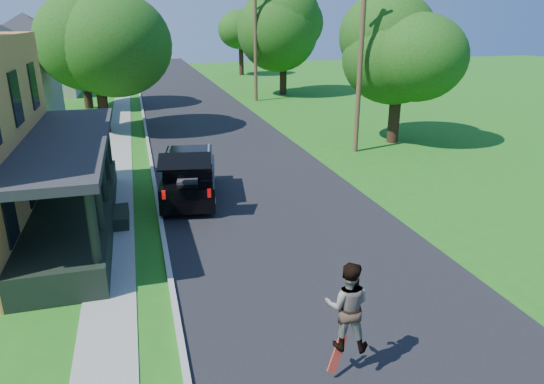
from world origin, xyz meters
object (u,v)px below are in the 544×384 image
object	(u,v)px
skateboarder	(347,306)
tree_right_near	(400,39)
utility_pole_near	(360,64)
black_suv	(189,176)

from	to	relation	value
skateboarder	tree_right_near	bearing A→B (deg)	-97.56
skateboarder	tree_right_near	world-z (taller)	tree_right_near
utility_pole_near	tree_right_near	bearing A→B (deg)	31.49
black_suv	tree_right_near	world-z (taller)	tree_right_near
skateboarder	black_suv	bearing A→B (deg)	-56.88
skateboarder	utility_pole_near	world-z (taller)	utility_pole_near
black_suv	tree_right_near	xyz separation A→B (m)	(12.18, 6.21, 4.74)
black_suv	utility_pole_near	size ratio (longest dim) A/B	0.60
utility_pole_near	black_suv	bearing A→B (deg)	-146.58
tree_right_near	utility_pole_near	bearing A→B (deg)	-154.45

